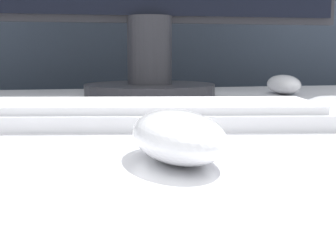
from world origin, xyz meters
TOP-DOWN VIEW (x-y plane):
  - partition_panel at (0.00, 0.58)m, footprint 5.00×0.03m
  - computer_mouse_near at (0.01, -0.24)m, footprint 0.07×0.12m
  - keyboard at (0.02, -0.06)m, footprint 0.38×0.18m
  - computer_mouse_far at (0.32, 0.25)m, footprint 0.06×0.11m

SIDE VIEW (x-z plane):
  - partition_panel at x=0.00m, z-range 0.00..1.47m
  - keyboard at x=0.02m, z-range 0.78..0.80m
  - computer_mouse_near at x=0.01m, z-range 0.78..0.81m
  - computer_mouse_far at x=0.32m, z-range 0.78..0.81m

